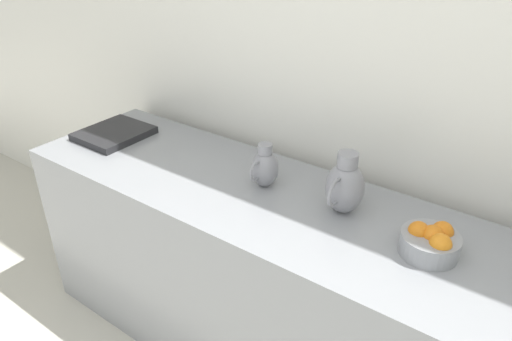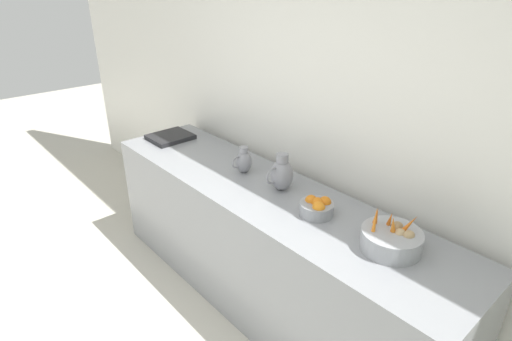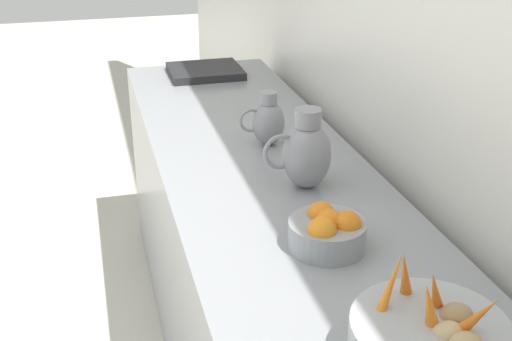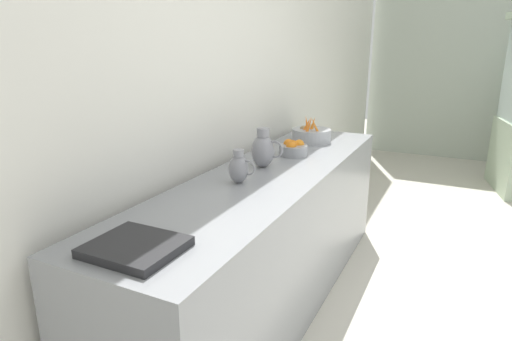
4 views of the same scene
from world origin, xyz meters
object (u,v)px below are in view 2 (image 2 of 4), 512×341
Objects in this scene: metal_pitcher_tall at (282,174)px; metal_pitcher_short at (244,161)px; orange_bowl at (317,207)px; vegetable_colander at (391,239)px.

metal_pitcher_short is at bearing -87.26° from metal_pitcher_tall.
metal_pitcher_short reaches higher than orange_bowl.
metal_pitcher_short is at bearing -90.71° from vegetable_colander.
metal_pitcher_short is at bearing -93.54° from orange_bowl.
vegetable_colander reaches higher than metal_pitcher_short.
metal_pitcher_tall is at bearing -99.76° from orange_bowl.
metal_pitcher_tall is at bearing 92.74° from metal_pitcher_short.
vegetable_colander is 1.54× the size of orange_bowl.
vegetable_colander is 0.84m from metal_pitcher_tall.
orange_bowl is at bearing -86.39° from vegetable_colander.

